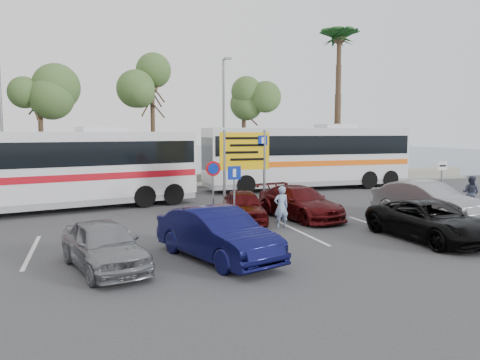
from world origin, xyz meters
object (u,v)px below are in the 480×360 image
object	(u,v)px
coach_bus_left	(62,172)
car_silver_b	(427,201)
car_silver_a	(104,245)
pedestrian_near	(281,207)
street_lamp_right	(224,115)
suv_black	(430,221)
car_blue	(217,234)
direction_sign	(245,157)
coach_bus_right	(308,159)
street_lamp_left	(1,112)
car_red	(244,206)
car_maroon	(300,202)
pedestrian_far	(471,193)

from	to	relation	value
coach_bus_left	car_silver_b	xyz separation A→B (m)	(14.10, -6.73, -0.99)
car_silver_a	pedestrian_near	world-z (taller)	pedestrian_near
street_lamp_right	suv_black	xyz separation A→B (m)	(2.20, -16.87, -3.97)
street_lamp_right	car_silver_a	size ratio (longest dim) A/B	2.13
car_blue	car_silver_b	bearing A→B (deg)	-0.88
pedestrian_near	direction_sign	bearing A→B (deg)	-86.25
coach_bus_right	suv_black	distance (m)	14.09
coach_bus_right	car_blue	world-z (taller)	coach_bus_right
street_lamp_left	car_red	distance (m)	16.38
car_silver_a	car_maroon	xyz separation A→B (m)	(7.80, 5.00, 0.01)
car_blue	car_maroon	xyz separation A→B (m)	(4.80, 5.00, -0.06)
suv_black	street_lamp_right	bearing A→B (deg)	93.65
suv_black	coach_bus_left	bearing A→B (deg)	136.13
street_lamp_left	coach_bus_left	size ratio (longest dim) A/B	0.65
street_lamp_right	coach_bus_left	bearing A→B (deg)	-143.54
street_lamp_left	street_lamp_right	size ratio (longest dim) A/B	1.00
coach_bus_right	car_silver_a	distance (m)	18.81
car_maroon	car_silver_a	bearing A→B (deg)	-158.68
car_maroon	direction_sign	bearing A→B (deg)	125.27
pedestrian_far	pedestrian_near	bearing A→B (deg)	69.54
pedestrian_near	street_lamp_right	bearing A→B (deg)	-99.05
suv_black	car_silver_b	xyz separation A→B (m)	(2.40, 3.12, 0.13)
car_blue	suv_black	distance (m)	7.20
car_silver_a	coach_bus_right	bearing A→B (deg)	32.68
street_lamp_right	pedestrian_far	world-z (taller)	street_lamp_right
pedestrian_far	direction_sign	bearing A→B (deg)	50.87
suv_black	car_maroon	bearing A→B (deg)	112.56
car_red	car_silver_b	size ratio (longest dim) A/B	0.79
coach_bus_left	car_maroon	bearing A→B (deg)	-28.26
car_maroon	coach_bus_right	bearing A→B (deg)	51.08
coach_bus_left	car_maroon	world-z (taller)	coach_bus_left
car_blue	street_lamp_left	bearing A→B (deg)	95.50
street_lamp_left	street_lamp_right	xyz separation A→B (m)	(13.00, 0.00, 0.00)
car_red	pedestrian_far	size ratio (longest dim) A/B	2.34
car_blue	car_silver_b	xyz separation A→B (m)	(9.60, 3.27, 0.04)
coach_bus_left	car_silver_a	size ratio (longest dim) A/B	3.29
car_silver_b	pedestrian_far	xyz separation A→B (m)	(3.40, 1.23, 0.02)
street_lamp_left	car_silver_b	bearing A→B (deg)	-38.00
street_lamp_right	car_silver_b	world-z (taller)	street_lamp_right
coach_bus_left	street_lamp_left	bearing A→B (deg)	116.50
street_lamp_right	car_blue	bearing A→B (deg)	-106.37
car_red	suv_black	size ratio (longest dim) A/B	0.80
car_red	pedestrian_near	distance (m)	1.83
pedestrian_far	suv_black	bearing A→B (deg)	100.13
coach_bus_right	suv_black	bearing A→B (deg)	-99.43
car_blue	pedestrian_far	bearing A→B (deg)	-0.58
street_lamp_left	car_silver_a	size ratio (longest dim) A/B	2.13
car_silver_b	pedestrian_near	distance (m)	6.27
coach_bus_left	car_blue	xyz separation A→B (m)	(4.50, -10.00, -1.03)
car_maroon	car_silver_b	size ratio (longest dim) A/B	0.97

